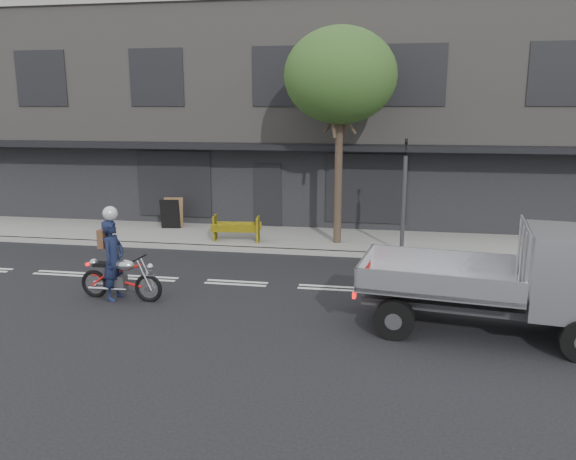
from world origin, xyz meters
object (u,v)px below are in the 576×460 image
Objects in this scene: motorcycle at (121,277)px; flatbed_ute at (550,275)px; rider at (113,260)px; construction_barrier at (234,229)px; traffic_light_pole at (404,202)px; sandwich_board at (170,214)px; street_tree at (340,76)px.

motorcycle is 0.41× the size of flatbed_ute.
motorcycle is 0.42m from rider.
construction_barrier is at bearing -11.72° from rider.
traffic_light_pole reaches higher than rider.
sandwich_board is (-10.58, 7.57, -0.61)m from flatbed_ute.
flatbed_ute is 4.79× the size of sandwich_board.
street_tree is 8.63m from rider.
flatbed_ute is at bearing -45.61° from sandwich_board.
rider is at bearing -176.76° from flatbed_ute.
street_tree is at bearing 156.97° from traffic_light_pole.
traffic_light_pole reaches higher than flatbed_ute.
sandwich_board reaches higher than construction_barrier.
rider reaches higher than motorcycle.
flatbed_ute is at bearing -0.78° from motorcycle.
traffic_light_pole is at bearing -23.03° from street_tree.
sandwich_board is at bearing 14.78° from rider.
motorcycle is at bearing -103.97° from construction_barrier.
flatbed_ute is 9.84m from construction_barrier.
traffic_light_pole is at bearing -49.47° from rider.
flatbed_ute reaches higher than motorcycle.
construction_barrier is (-7.80, 5.96, -0.71)m from flatbed_ute.
flatbed_ute is at bearing -65.65° from traffic_light_pole.
sandwich_board is (-2.78, 1.61, 0.10)m from construction_barrier.
street_tree is 3.27× the size of motorcycle.
motorcycle is 1.35× the size of construction_barrier.
motorcycle is (-6.52, -4.98, -1.11)m from traffic_light_pole.
street_tree is 1.93× the size of traffic_light_pole.
traffic_light_pole is 6.27m from flatbed_ute.
flatbed_ute is at bearing -55.04° from street_tree.
street_tree is 3.59× the size of rider.
street_tree is at bearing -34.91° from rider.
motorcycle reaches higher than construction_barrier.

